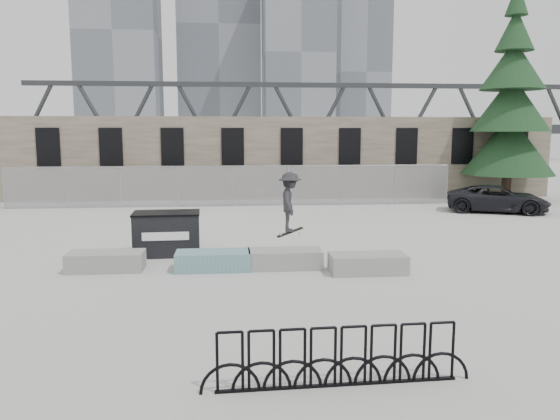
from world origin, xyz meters
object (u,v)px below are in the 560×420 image
object	(u,v)px
planter_center_left	(213,260)
bike_rack	(338,358)
suv	(498,199)
planter_offset	(368,263)
spruce_tree	(511,110)
skateboarder	(290,202)
planter_center_right	(285,258)
dumpster	(167,233)
planter_far_left	(106,260)

from	to	relation	value
planter_center_left	bike_rack	world-z (taller)	bike_rack
planter_center_left	suv	xyz separation A→B (m)	(12.80, 9.53, 0.35)
planter_offset	spruce_tree	distance (m)	19.02
skateboarder	planter_center_right	bearing A→B (deg)	171.94
spruce_tree	suv	bearing A→B (deg)	-121.59
planter_offset	dumpster	bearing A→B (deg)	154.10
planter_far_left	dumpster	world-z (taller)	dumpster
dumpster	bike_rack	world-z (taller)	dumpster
planter_offset	suv	xyz separation A→B (m)	(8.72, 10.23, 0.35)
planter_far_left	spruce_tree	world-z (taller)	spruce_tree
planter_center_left	skateboarder	distance (m)	2.86
bike_rack	dumpster	bearing A→B (deg)	111.06
planter_center_left	planter_offset	bearing A→B (deg)	-9.79
skateboarder	suv	bearing A→B (deg)	-46.53
spruce_tree	skateboarder	bearing A→B (deg)	-136.17
dumpster	skateboarder	size ratio (longest dim) A/B	1.06
planter_offset	dumpster	distance (m)	6.15
bike_rack	spruce_tree	xyz separation A→B (m)	(13.43, 20.88, 4.39)
dumpster	spruce_tree	xyz separation A→B (m)	(16.90, 11.87, 4.17)
dumpster	bike_rack	bearing A→B (deg)	-71.47
planter_center_left	planter_center_right	size ratio (longest dim) A/B	1.00
planter_center_right	bike_rack	size ratio (longest dim) A/B	0.50
dumpster	planter_center_left	bearing A→B (deg)	-56.50
bike_rack	skateboarder	world-z (taller)	skateboarder
planter_far_left	dumpster	bearing A→B (deg)	51.41
skateboarder	planter_center_left	bearing A→B (deg)	122.16
spruce_tree	suv	xyz separation A→B (m)	(-2.66, -4.32, -4.20)
suv	skateboarder	xyz separation A→B (m)	(-10.59, -8.40, 1.05)
planter_center_right	spruce_tree	distance (m)	19.84
planter_center_left	planter_offset	world-z (taller)	same
planter_center_left	skateboarder	bearing A→B (deg)	27.11
planter_far_left	suv	world-z (taller)	suv
planter_offset	suv	world-z (taller)	suv
dumpster	bike_rack	size ratio (longest dim) A/B	0.50
bike_rack	spruce_tree	size ratio (longest dim) A/B	0.35
bike_rack	skateboarder	bearing A→B (deg)	88.72
spruce_tree	bike_rack	bearing A→B (deg)	-122.75
planter_center_right	dumpster	xyz separation A→B (m)	(-3.40, 1.93, 0.39)
planter_offset	bike_rack	world-z (taller)	bike_rack
planter_offset	skateboarder	world-z (taller)	skateboarder
planter_center_right	suv	world-z (taller)	suv
suv	planter_center_right	bearing A→B (deg)	153.21
planter_center_left	suv	world-z (taller)	suv
dumpster	suv	size ratio (longest dim) A/B	0.45
planter_center_right	dumpster	size ratio (longest dim) A/B	0.98
planter_center_right	suv	bearing A→B (deg)	41.18
planter_center_left	planter_center_right	distance (m)	1.96
planter_center_left	dumpster	size ratio (longest dim) A/B	0.98
planter_center_right	bike_rack	xyz separation A→B (m)	(0.07, -7.07, 0.17)
planter_far_left	suv	bearing A→B (deg)	30.79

